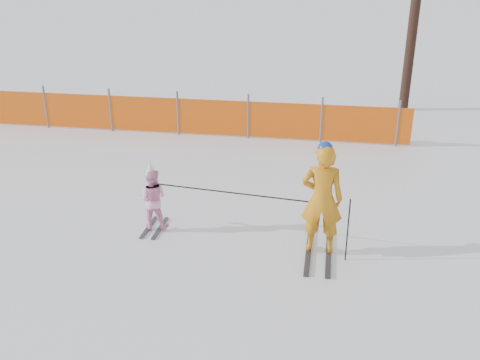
% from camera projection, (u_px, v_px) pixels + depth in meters
% --- Properties ---
extents(ground, '(120.00, 120.00, 0.00)m').
position_uv_depth(ground, '(235.00, 242.00, 9.51)').
color(ground, white).
rests_on(ground, ground).
extents(adult, '(0.70, 1.67, 2.00)m').
position_uv_depth(adult, '(322.00, 199.00, 8.83)').
color(adult, black).
rests_on(adult, ground).
extents(child, '(0.59, 0.87, 1.34)m').
position_uv_depth(child, '(152.00, 199.00, 9.76)').
color(child, black).
rests_on(child, ground).
extents(ski_poles, '(3.40, 0.55, 1.12)m').
position_uv_depth(ski_poles, '(264.00, 203.00, 9.11)').
color(ski_poles, black).
rests_on(ski_poles, ground).
extents(safety_fence, '(14.40, 0.06, 1.25)m').
position_uv_depth(safety_fence, '(150.00, 114.00, 15.16)').
color(safety_fence, '#595960').
rests_on(safety_fence, ground).
extents(tree_trunks, '(3.47, 0.46, 6.65)m').
position_uv_depth(tree_trunks, '(452.00, 13.00, 16.39)').
color(tree_trunks, black).
rests_on(tree_trunks, ground).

